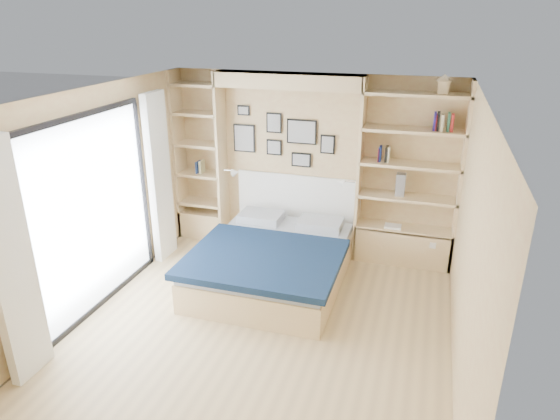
% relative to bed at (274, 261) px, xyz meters
% --- Properties ---
extents(ground, '(4.50, 4.50, 0.00)m').
position_rel_bed_xyz_m(ground, '(0.19, -1.05, -0.28)').
color(ground, tan).
rests_on(ground, ground).
extents(room_shell, '(4.50, 4.50, 4.50)m').
position_rel_bed_xyz_m(room_shell, '(-0.20, 0.47, 0.79)').
color(room_shell, '#D4BB80').
rests_on(room_shell, ground).
extents(bed, '(1.82, 2.32, 1.07)m').
position_rel_bed_xyz_m(bed, '(0.00, 0.00, 0.00)').
color(bed, beige).
rests_on(bed, ground).
extents(photo_gallery, '(1.48, 0.02, 0.82)m').
position_rel_bed_xyz_m(photo_gallery, '(-0.26, 1.17, 1.32)').
color(photo_gallery, black).
rests_on(photo_gallery, ground).
extents(reading_lamps, '(1.92, 0.12, 0.15)m').
position_rel_bed_xyz_m(reading_lamps, '(-0.11, 0.95, 0.82)').
color(reading_lamps, silver).
rests_on(reading_lamps, ground).
extents(shelf_decor, '(3.50, 0.23, 2.03)m').
position_rel_bed_xyz_m(shelf_decor, '(1.40, 1.02, 1.45)').
color(shelf_decor, '#B52740').
rests_on(shelf_decor, ground).
extents(deck_chair, '(0.69, 0.90, 0.80)m').
position_rel_bed_xyz_m(deck_chair, '(-2.96, -1.36, 0.10)').
color(deck_chair, tan).
rests_on(deck_chair, ground).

